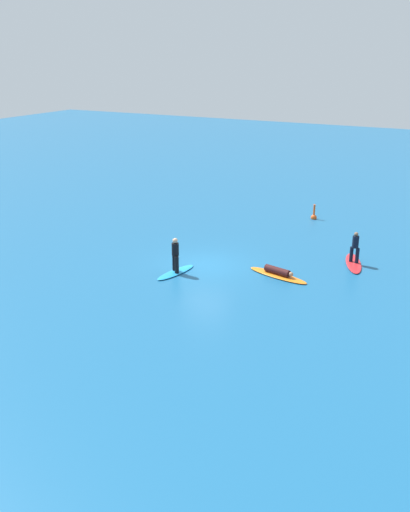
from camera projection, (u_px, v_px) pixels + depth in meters
ground_plane at (205, 265)px, 28.59m from camera, size 120.00×120.00×0.00m
surfer_on_blue_board at (176, 263)px, 27.37m from camera, size 1.14×2.64×1.83m
surfer_on_red_board at (354, 257)px, 28.61m from camera, size 1.66×3.06×1.73m
surfer_on_orange_board at (278, 273)px, 27.13m from camera, size 3.33×1.48×0.46m
marker_buoy at (314, 216)px, 36.38m from camera, size 0.39×0.39×1.07m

